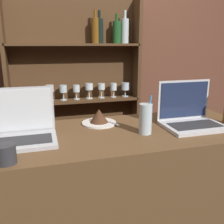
{
  "coord_description": "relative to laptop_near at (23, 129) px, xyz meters",
  "views": [
    {
      "loc": [
        -0.24,
        -0.88,
        1.51
      ],
      "look_at": [
        0.1,
        0.32,
        1.17
      ],
      "focal_mm": 40.0,
      "sensor_mm": 36.0,
      "label": 1
    }
  ],
  "objects": [
    {
      "name": "bar_counter",
      "position": [
        0.34,
        -0.0,
        -0.59
      ],
      "size": [
        1.76,
        0.58,
        1.07
      ],
      "color": "brown",
      "rests_on": "ground_plane"
    },
    {
      "name": "back_wall",
      "position": [
        0.34,
        1.08,
        0.22
      ],
      "size": [
        7.0,
        0.06,
        2.7
      ],
      "color": "brown",
      "rests_on": "ground_plane"
    },
    {
      "name": "back_shelf",
      "position": [
        0.4,
        1.0,
        -0.13
      ],
      "size": [
        1.13,
        0.18,
        1.89
      ],
      "color": "#472D19",
      "rests_on": "ground_plane"
    },
    {
      "name": "laptop_near",
      "position": [
        0.0,
        0.0,
        0.0
      ],
      "size": [
        0.3,
        0.22,
        0.24
      ],
      "color": "#ADADB2",
      "rests_on": "bar_counter"
    },
    {
      "name": "laptop_far",
      "position": [
        0.88,
        -0.02,
        -0.0
      ],
      "size": [
        0.32,
        0.24,
        0.24
      ],
      "color": "silver",
      "rests_on": "bar_counter"
    },
    {
      "name": "cake_plate",
      "position": [
        0.4,
        0.15,
        -0.02
      ],
      "size": [
        0.2,
        0.2,
        0.09
      ],
      "color": "silver",
      "rests_on": "bar_counter"
    },
    {
      "name": "water_glass",
      "position": [
        0.59,
        -0.07,
        0.02
      ],
      "size": [
        0.07,
        0.07,
        0.2
      ],
      "color": "silver",
      "rests_on": "bar_counter"
    },
    {
      "name": "coffee_cup",
      "position": [
        -0.05,
        -0.23,
        -0.02
      ],
      "size": [
        0.08,
        0.08,
        0.08
      ],
      "color": "#2D2D33",
      "rests_on": "bar_counter"
    }
  ]
}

